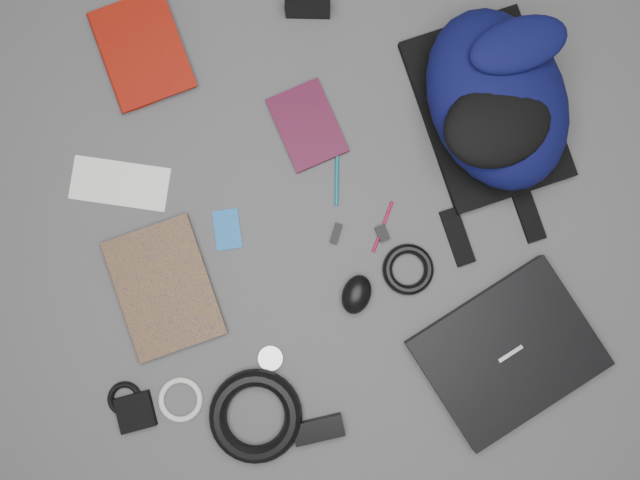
{
  "coord_description": "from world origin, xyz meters",
  "views": [
    {
      "loc": [
        -0.0,
        -0.08,
        1.42
      ],
      "look_at": [
        0.0,
        0.0,
        0.02
      ],
      "focal_mm": 35.0,
      "sensor_mm": 36.0,
      "label": 1
    }
  ],
  "objects_px": {
    "backpack": "(497,99)",
    "power_brick": "(319,429)",
    "compact_camera": "(308,6)",
    "laptop": "(508,353)",
    "comic_book": "(120,303)",
    "pouch": "(135,412)",
    "dvd_case": "(307,126)",
    "mouse": "(357,294)",
    "textbook_red": "(104,65)"
  },
  "relations": [
    {
      "from": "backpack",
      "to": "power_brick",
      "type": "bearing_deg",
      "value": -136.49
    },
    {
      "from": "compact_camera",
      "to": "backpack",
      "type": "bearing_deg",
      "value": -28.75
    },
    {
      "from": "laptop",
      "to": "comic_book",
      "type": "distance_m",
      "value": 0.88
    },
    {
      "from": "backpack",
      "to": "pouch",
      "type": "height_order",
      "value": "backpack"
    },
    {
      "from": "backpack",
      "to": "laptop",
      "type": "xyz_separation_m",
      "value": [
        0.01,
        -0.55,
        -0.08
      ]
    },
    {
      "from": "dvd_case",
      "to": "compact_camera",
      "type": "bearing_deg",
      "value": 66.34
    },
    {
      "from": "mouse",
      "to": "backpack",
      "type": "bearing_deg",
      "value": 73.42
    },
    {
      "from": "comic_book",
      "to": "power_brick",
      "type": "relative_size",
      "value": 2.55
    },
    {
      "from": "backpack",
      "to": "dvd_case",
      "type": "bearing_deg",
      "value": 166.68
    },
    {
      "from": "compact_camera",
      "to": "mouse",
      "type": "bearing_deg",
      "value": -79.44
    },
    {
      "from": "textbook_red",
      "to": "comic_book",
      "type": "distance_m",
      "value": 0.55
    },
    {
      "from": "textbook_red",
      "to": "power_brick",
      "type": "bearing_deg",
      "value": -79.63
    },
    {
      "from": "mouse",
      "to": "pouch",
      "type": "distance_m",
      "value": 0.56
    },
    {
      "from": "textbook_red",
      "to": "mouse",
      "type": "distance_m",
      "value": 0.78
    },
    {
      "from": "comic_book",
      "to": "pouch",
      "type": "bearing_deg",
      "value": -100.58
    },
    {
      "from": "laptop",
      "to": "comic_book",
      "type": "relative_size",
      "value": 1.28
    },
    {
      "from": "backpack",
      "to": "textbook_red",
      "type": "distance_m",
      "value": 0.89
    },
    {
      "from": "backpack",
      "to": "compact_camera",
      "type": "xyz_separation_m",
      "value": [
        -0.4,
        0.25,
        -0.07
      ]
    },
    {
      "from": "power_brick",
      "to": "comic_book",
      "type": "bearing_deg",
      "value": 135.21
    },
    {
      "from": "laptop",
      "to": "mouse",
      "type": "bearing_deg",
      "value": 126.66
    },
    {
      "from": "power_brick",
      "to": "textbook_red",
      "type": "bearing_deg",
      "value": 108.04
    },
    {
      "from": "backpack",
      "to": "mouse",
      "type": "distance_m",
      "value": 0.52
    },
    {
      "from": "textbook_red",
      "to": "mouse",
      "type": "relative_size",
      "value": 2.76
    },
    {
      "from": "laptop",
      "to": "dvd_case",
      "type": "bearing_deg",
      "value": 98.71
    },
    {
      "from": "laptop",
      "to": "mouse",
      "type": "xyz_separation_m",
      "value": [
        -0.33,
        0.14,
        0.01
      ]
    },
    {
      "from": "power_brick",
      "to": "pouch",
      "type": "height_order",
      "value": "power_brick"
    },
    {
      "from": "laptop",
      "to": "power_brick",
      "type": "bearing_deg",
      "value": 169.55
    },
    {
      "from": "backpack",
      "to": "dvd_case",
      "type": "relative_size",
      "value": 2.46
    },
    {
      "from": "mouse",
      "to": "power_brick",
      "type": "bearing_deg",
      "value": -86.94
    },
    {
      "from": "dvd_case",
      "to": "pouch",
      "type": "height_order",
      "value": "pouch"
    },
    {
      "from": "comic_book",
      "to": "compact_camera",
      "type": "relative_size",
      "value": 2.77
    },
    {
      "from": "textbook_red",
      "to": "comic_book",
      "type": "height_order",
      "value": "textbook_red"
    },
    {
      "from": "textbook_red",
      "to": "power_brick",
      "type": "distance_m",
      "value": 0.96
    },
    {
      "from": "comic_book",
      "to": "dvd_case",
      "type": "bearing_deg",
      "value": 24.58
    },
    {
      "from": "mouse",
      "to": "pouch",
      "type": "height_order",
      "value": "mouse"
    },
    {
      "from": "compact_camera",
      "to": "mouse",
      "type": "xyz_separation_m",
      "value": [
        0.08,
        -0.66,
        -0.01
      ]
    },
    {
      "from": "laptop",
      "to": "compact_camera",
      "type": "distance_m",
      "value": 0.91
    },
    {
      "from": "textbook_red",
      "to": "backpack",
      "type": "bearing_deg",
      "value": -27.19
    },
    {
      "from": "textbook_red",
      "to": "dvd_case",
      "type": "xyz_separation_m",
      "value": [
        0.46,
        -0.16,
        -0.01
      ]
    },
    {
      "from": "dvd_case",
      "to": "pouch",
      "type": "distance_m",
      "value": 0.75
    },
    {
      "from": "backpack",
      "to": "compact_camera",
      "type": "distance_m",
      "value": 0.48
    },
    {
      "from": "backpack",
      "to": "textbook_red",
      "type": "xyz_separation_m",
      "value": [
        -0.87,
        0.14,
        -0.08
      ]
    },
    {
      "from": "comic_book",
      "to": "dvd_case",
      "type": "relative_size",
      "value": 1.55
    },
    {
      "from": "textbook_red",
      "to": "pouch",
      "type": "height_order",
      "value": "textbook_red"
    },
    {
      "from": "dvd_case",
      "to": "mouse",
      "type": "relative_size",
      "value": 2.05
    },
    {
      "from": "backpack",
      "to": "comic_book",
      "type": "xyz_separation_m",
      "value": [
        -0.85,
        -0.41,
        -0.08
      ]
    },
    {
      "from": "compact_camera",
      "to": "pouch",
      "type": "bearing_deg",
      "value": -111.58
    },
    {
      "from": "backpack",
      "to": "power_brick",
      "type": "distance_m",
      "value": 0.82
    },
    {
      "from": "power_brick",
      "to": "mouse",
      "type": "bearing_deg",
      "value": 61.43
    },
    {
      "from": "power_brick",
      "to": "backpack",
      "type": "bearing_deg",
      "value": 49.14
    }
  ]
}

